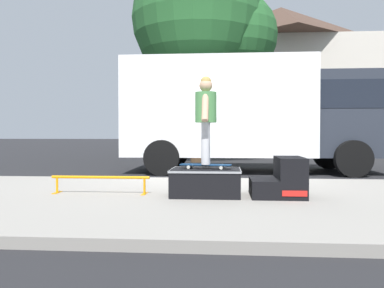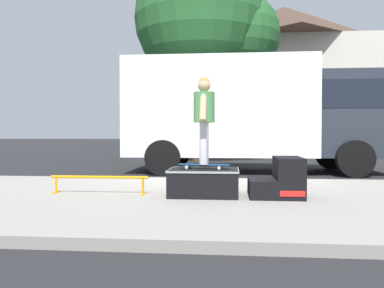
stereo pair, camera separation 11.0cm
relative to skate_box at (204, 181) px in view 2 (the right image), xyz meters
name	(u,v)px [view 2 (the right image)]	position (x,y,z in m)	size (l,w,h in m)	color
ground_plane	(204,181)	(-0.18, 2.92, -0.33)	(140.00, 140.00, 0.00)	black
sidewalk_slab	(192,200)	(-0.18, -0.08, -0.27)	(50.00, 5.00, 0.12)	gray
skate_box	(204,181)	(0.00, 0.00, 0.00)	(1.05, 0.82, 0.40)	black
kicker_ramp	(280,180)	(1.13, 0.00, 0.03)	(0.78, 0.84, 0.59)	black
grind_rail	(99,180)	(-1.65, 0.06, -0.01)	(1.56, 0.28, 0.28)	orange
skateboard	(204,165)	(0.00, 0.05, 0.24)	(0.80, 0.31, 0.07)	navy
skater_kid	(204,113)	(0.00, 0.05, 1.04)	(0.33, 0.69, 1.34)	silver
box_truck	(255,110)	(1.07, 5.12, 1.37)	(6.91, 2.63, 3.05)	white
street_tree_main	(208,24)	(-0.42, 8.81, 4.77)	(5.32, 4.84, 7.68)	brown
house_behind	(285,79)	(3.53, 17.70, 3.91)	(9.54, 8.23, 8.40)	beige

